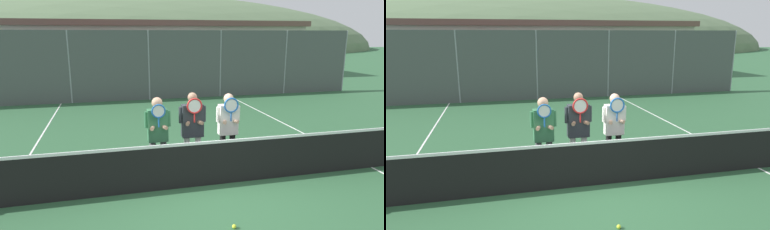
% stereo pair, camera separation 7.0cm
% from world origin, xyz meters
% --- Properties ---
extents(ground_plane, '(120.00, 120.00, 0.00)m').
position_xyz_m(ground_plane, '(0.00, 0.00, 0.00)').
color(ground_plane, '#2D5B38').
extents(hill_distant, '(103.94, 57.75, 20.21)m').
position_xyz_m(hill_distant, '(0.00, 62.01, 0.00)').
color(hill_distant, '#5B7551').
rests_on(hill_distant, ground_plane).
extents(clubhouse_building, '(23.09, 5.50, 3.82)m').
position_xyz_m(clubhouse_building, '(0.36, 18.09, 1.93)').
color(clubhouse_building, beige).
rests_on(clubhouse_building, ground_plane).
extents(fence_back, '(20.71, 0.06, 3.15)m').
position_xyz_m(fence_back, '(0.00, 9.54, 1.57)').
color(fence_back, gray).
rests_on(fence_back, ground_plane).
extents(tennis_net, '(10.51, 0.09, 1.04)m').
position_xyz_m(tennis_net, '(0.00, 0.00, 0.48)').
color(tennis_net, gray).
rests_on(tennis_net, ground_plane).
extents(court_line_left_sideline, '(0.05, 16.00, 0.01)m').
position_xyz_m(court_line_left_sideline, '(-3.91, 3.00, 0.00)').
color(court_line_left_sideline, white).
rests_on(court_line_left_sideline, ground_plane).
extents(court_line_right_sideline, '(0.05, 16.00, 0.01)m').
position_xyz_m(court_line_right_sideline, '(3.91, 3.00, 0.00)').
color(court_line_right_sideline, white).
rests_on(court_line_right_sideline, ground_plane).
extents(player_leftmost, '(0.54, 0.34, 1.76)m').
position_xyz_m(player_leftmost, '(-0.95, 0.55, 1.04)').
color(player_leftmost, '#56565B').
rests_on(player_leftmost, ground_plane).
extents(player_center_left, '(0.59, 0.34, 1.82)m').
position_xyz_m(player_center_left, '(-0.20, 0.59, 1.07)').
color(player_center_left, white).
rests_on(player_center_left, ground_plane).
extents(player_center_right, '(0.55, 0.34, 1.75)m').
position_xyz_m(player_center_right, '(0.63, 0.68, 1.04)').
color(player_center_right, black).
rests_on(player_center_right, ground_plane).
extents(car_far_left, '(4.00, 1.94, 1.83)m').
position_xyz_m(car_far_left, '(-6.62, 13.14, 0.93)').
color(car_far_left, navy).
rests_on(car_far_left, ground_plane).
extents(car_left_of_center, '(4.56, 1.91, 1.75)m').
position_xyz_m(car_left_of_center, '(-1.70, 12.80, 0.90)').
color(car_left_of_center, maroon).
rests_on(car_left_of_center, ground_plane).
extents(car_center, '(4.04, 1.90, 1.73)m').
position_xyz_m(car_center, '(3.24, 12.69, 0.88)').
color(car_center, silver).
rests_on(car_center, ground_plane).
extents(tennis_ball_on_court, '(0.07, 0.07, 0.07)m').
position_xyz_m(tennis_ball_on_court, '(-0.08, -1.62, 0.03)').
color(tennis_ball_on_court, '#CCDB33').
rests_on(tennis_ball_on_court, ground_plane).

